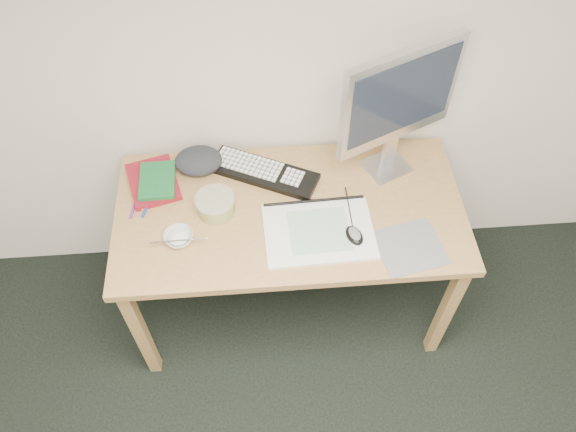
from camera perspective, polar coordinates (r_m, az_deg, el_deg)
name	(u,v)px	position (r m, az deg, el deg)	size (l,w,h in m)	color
desk	(290,222)	(2.31, 0.19, -0.58)	(1.40, 0.70, 0.75)	tan
mousepad	(410,247)	(2.19, 12.28, -3.13)	(0.24, 0.22, 0.00)	gray
sketchpad	(319,231)	(2.18, 3.16, -1.57)	(0.42, 0.30, 0.01)	silver
keyboard	(264,173)	(2.36, -2.44, 4.41)	(0.45, 0.14, 0.03)	black
monitor	(400,100)	(2.18, 11.28, 11.48)	(0.48, 0.24, 0.59)	silver
mouse	(355,234)	(2.16, 6.78, -1.81)	(0.06, 0.10, 0.03)	black
rice_bowl	(179,238)	(2.18, -11.03, -2.16)	(0.11, 0.11, 0.04)	silver
chopsticks	(178,241)	(2.15, -11.14, -2.46)	(0.02, 0.02, 0.21)	silver
fruit_tub	(215,205)	(2.23, -7.38, 1.12)	(0.16, 0.16, 0.08)	#E4CF50
book_red	(153,182)	(2.39, -13.52, 3.39)	(0.19, 0.25, 0.03)	maroon
book_green	(157,180)	(2.36, -13.14, 3.54)	(0.14, 0.20, 0.02)	#18632F
cloth_lump	(198,161)	(2.40, -9.08, 5.55)	(0.17, 0.14, 0.07)	#25282D
pencil_pink	(285,191)	(2.30, -0.33, 2.52)	(0.01, 0.01, 0.16)	pink
pencil_tan	(308,195)	(2.29, 2.00, 2.12)	(0.01, 0.01, 0.17)	tan
pencil_black	(328,201)	(2.27, 4.12, 1.50)	(0.01, 0.01, 0.20)	black
marker_blue	(148,204)	(2.32, -14.06, 1.15)	(0.01, 0.01, 0.13)	#1F3CAC
marker_orange	(146,197)	(2.35, -14.22, 1.90)	(0.01, 0.01, 0.14)	orange
marker_purple	(134,206)	(2.33, -15.37, 0.98)	(0.01, 0.01, 0.12)	purple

